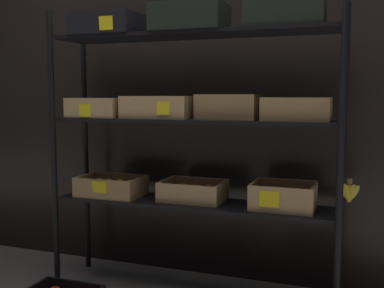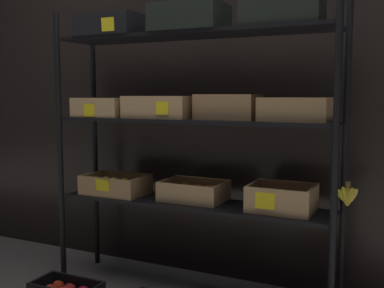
# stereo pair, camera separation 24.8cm
# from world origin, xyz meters

# --- Properties ---
(storefront_wall) EXTENTS (3.94, 0.12, 2.76)m
(storefront_wall) POSITION_xyz_m (0.00, 0.36, 1.38)
(storefront_wall) COLOR black
(storefront_wall) RESTS_ON ground_plane
(display_rack) EXTENTS (1.65, 0.36, 1.56)m
(display_rack) POSITION_xyz_m (-0.00, -0.00, 1.00)
(display_rack) COLOR black
(display_rack) RESTS_ON ground_plane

